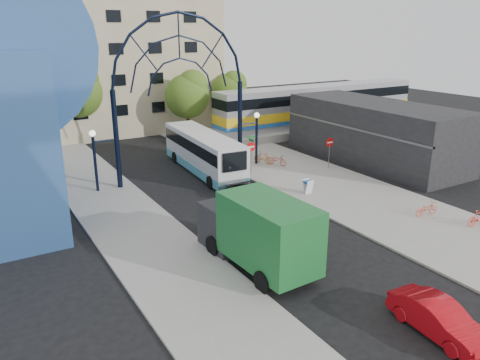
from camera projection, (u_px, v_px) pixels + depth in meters
ground at (296, 247)px, 24.55m from camera, size 120.00×120.00×0.00m
sidewalk_east at (354, 196)px, 31.72m from camera, size 8.00×56.00×0.12m
plaza_west at (138, 232)px, 26.22m from camera, size 5.00×50.00×0.12m
gateway_arch at (180, 63)px, 33.28m from camera, size 13.64×0.44×12.10m
stop_sign at (251, 150)px, 36.05m from camera, size 0.80×0.07×2.50m
do_not_enter_sign at (330, 145)px, 37.48m from camera, size 0.76×0.07×2.48m
street_name_sign at (251, 146)px, 36.70m from camera, size 0.70×0.70×2.80m
sandwich_board at (308, 185)px, 31.93m from camera, size 0.55×0.61×0.99m
commercial_block_east at (375, 132)px, 39.77m from camera, size 6.00×16.00×5.00m
apartment_block at (119, 65)px, 51.81m from camera, size 20.00×12.10×14.00m
train_platform at (318, 127)px, 52.15m from camera, size 32.00×5.00×0.80m
train_car at (319, 105)px, 51.37m from camera, size 25.10×3.05×4.20m
tree_north_a at (189, 94)px, 47.22m from camera, size 4.48×4.48×7.00m
tree_north_b at (77, 89)px, 45.36m from camera, size 5.12×5.12×8.00m
tree_north_c at (230, 91)px, 51.90m from camera, size 4.16×4.16×6.50m
city_bus at (203, 152)px, 36.99m from camera, size 3.29×11.35×3.08m
green_truck at (256, 231)px, 22.18m from camera, size 3.00×7.20×3.58m
black_suv at (255, 195)px, 30.30m from camera, size 2.20×4.57×1.26m
red_sedan at (439, 319)px, 17.39m from camera, size 1.69×4.14×1.33m
bike_near_a at (277, 160)px, 38.59m from camera, size 1.36×1.81×0.91m
bike_near_b at (263, 157)px, 39.05m from camera, size 1.14×1.74×1.02m
bike_far_a at (427, 208)px, 28.27m from camera, size 1.70×0.79×0.86m
bike_far_b at (479, 218)px, 26.75m from camera, size 1.69×0.75×0.98m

